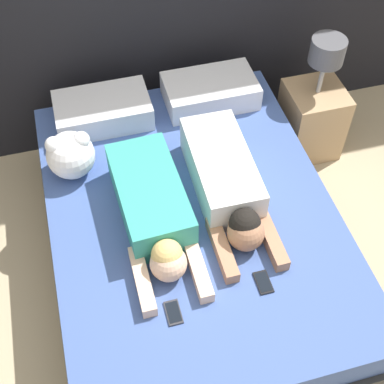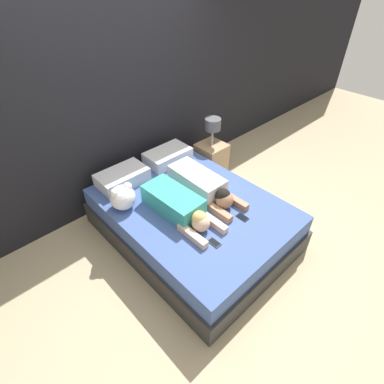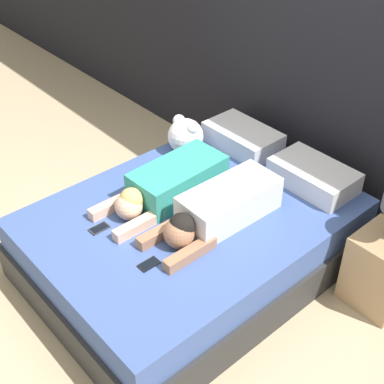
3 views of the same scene
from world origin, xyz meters
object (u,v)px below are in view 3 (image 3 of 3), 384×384
(plush_toy, at_px, (186,135))
(nightstand, at_px, (383,264))
(cell_phone_left, at_px, (99,228))
(pillow_head_right, at_px, (313,176))
(person_right, at_px, (218,209))
(pillow_head_left, at_px, (243,137))
(person_left, at_px, (168,185))
(bed, at_px, (192,239))
(cell_phone_right, at_px, (149,264))

(plush_toy, xyz_separation_m, nightstand, (1.62, 0.26, -0.32))
(cell_phone_left, bearing_deg, pillow_head_right, 67.08)
(pillow_head_right, distance_m, plush_toy, 1.00)
(plush_toy, distance_m, nightstand, 1.67)
(person_right, distance_m, plush_toy, 0.88)
(pillow_head_left, height_order, plush_toy, plush_toy)
(person_left, xyz_separation_m, person_right, (0.42, 0.07, 0.00))
(pillow_head_left, bearing_deg, cell_phone_left, -85.93)
(bed, height_order, plush_toy, plush_toy)
(person_right, xyz_separation_m, cell_phone_right, (0.01, -0.56, -0.10))
(pillow_head_right, height_order, cell_phone_left, pillow_head_right)
(pillow_head_right, distance_m, cell_phone_right, 1.35)
(cell_phone_right, distance_m, nightstand, 1.49)
(person_right, bearing_deg, pillow_head_right, 79.91)
(person_right, xyz_separation_m, nightstand, (0.84, 0.66, -0.29))
(cell_phone_right, bearing_deg, pillow_head_right, 84.69)
(pillow_head_right, bearing_deg, bed, -112.63)
(bed, relative_size, person_right, 2.19)
(person_left, bearing_deg, bed, 7.70)
(pillow_head_right, distance_m, person_left, 1.02)
(cell_phone_right, bearing_deg, bed, 112.49)
(person_right, height_order, nightstand, nightstand)
(person_left, xyz_separation_m, cell_phone_left, (-0.03, -0.54, -0.10))
(bed, distance_m, person_left, 0.42)
(plush_toy, bearing_deg, cell_phone_right, -50.60)
(pillow_head_left, relative_size, person_left, 0.60)
(pillow_head_left, bearing_deg, person_left, -81.34)
(bed, height_order, cell_phone_right, cell_phone_right)
(pillow_head_right, distance_m, person_right, 0.80)
(nightstand, bearing_deg, plush_toy, -170.93)
(pillow_head_left, bearing_deg, pillow_head_right, 0.00)
(pillow_head_left, distance_m, nightstand, 1.41)
(bed, relative_size, cell_phone_left, 16.73)
(person_right, height_order, cell_phone_left, person_right)
(person_right, relative_size, nightstand, 1.07)
(cell_phone_right, bearing_deg, person_right, 91.49)
(pillow_head_left, distance_m, person_left, 0.86)
(cell_phone_left, distance_m, plush_toy, 1.07)
(bed, distance_m, cell_phone_right, 0.62)
(pillow_head_left, bearing_deg, plush_toy, -121.57)
(cell_phone_right, height_order, nightstand, nightstand)
(nightstand, bearing_deg, pillow_head_left, 174.92)
(pillow_head_right, xyz_separation_m, person_right, (-0.14, -0.79, 0.03))
(pillow_head_left, distance_m, cell_phone_left, 1.39)
(pillow_head_right, xyz_separation_m, plush_toy, (-0.92, -0.38, 0.06))
(bed, relative_size, person_left, 2.20)
(plush_toy, bearing_deg, person_left, -52.30)
(person_right, bearing_deg, nightstand, 38.39)
(pillow_head_right, height_order, plush_toy, plush_toy)
(person_right, bearing_deg, plush_toy, 152.57)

